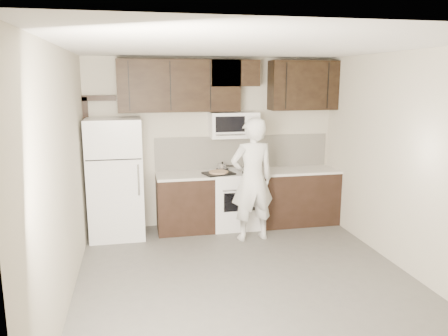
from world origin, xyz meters
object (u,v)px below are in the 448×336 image
object	(u,v)px
stove	(235,199)
microwave	(234,125)
person	(252,180)
refrigerator	(116,178)

from	to	relation	value
stove	microwave	bearing A→B (deg)	90.10
microwave	person	distance (m)	1.03
stove	person	xyz separation A→B (m)	(0.12, -0.59, 0.45)
microwave	refrigerator	xyz separation A→B (m)	(-1.85, -0.17, -0.75)
stove	microwave	world-z (taller)	microwave
refrigerator	person	world-z (taller)	person
refrigerator	person	distance (m)	2.04
refrigerator	person	bearing A→B (deg)	-15.45
microwave	stove	bearing A→B (deg)	-89.90
microwave	refrigerator	world-z (taller)	microwave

